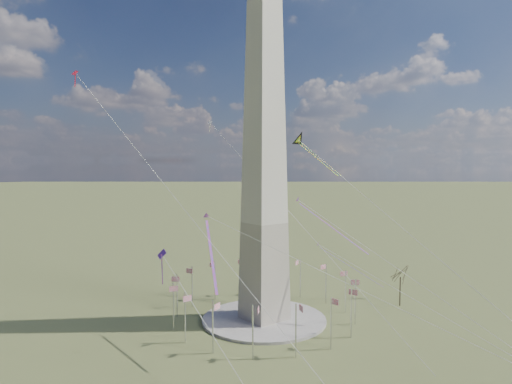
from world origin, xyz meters
TOP-DOWN VIEW (x-y plane):
  - ground at (0.00, 0.00)m, footprint 2000.00×2000.00m
  - plaza at (0.00, 0.00)m, footprint 36.00×36.00m
  - washington_monument at (0.00, 0.00)m, footprint 15.56×15.56m
  - flagpole_ring at (-0.00, -0.00)m, footprint 54.40×54.40m
  - tree_near at (42.87, -16.37)m, footprint 8.02×8.02m
  - kite_delta_black at (28.48, 14.69)m, footprint 8.27×18.74m
  - kite_diamond_purple at (-32.35, -0.29)m, footprint 1.87×2.92m
  - kite_streamer_left at (14.18, -8.75)m, footprint 9.39×21.24m
  - kite_streamer_mid at (-21.42, -4.64)m, footprint 11.48×21.28m
  - kite_streamer_right at (33.72, 0.68)m, footprint 18.60×15.27m
  - kite_small_red at (-40.67, 36.45)m, footprint 1.53×1.80m
  - kite_small_white at (13.19, 49.32)m, footprint 1.18×1.98m

SIDE VIEW (x-z plane):
  - ground at x=0.00m, z-range 0.00..0.00m
  - plaza at x=0.00m, z-range 0.00..0.80m
  - flagpole_ring at x=0.00m, z-range 0.77..13.77m
  - tree_near at x=42.87m, z-range 2.99..17.03m
  - kite_streamer_right at x=33.72m, z-range 5.45..21.08m
  - kite_diamond_purple at x=-32.35m, z-range 18.30..27.34m
  - kite_streamer_mid at x=-21.42m, z-range 18.59..34.45m
  - kite_streamer_left at x=14.18m, z-range 22.03..37.35m
  - washington_monument at x=0.00m, z-range -2.05..97.95m
  - kite_delta_black at x=28.48m, z-range 45.17..60.44m
  - kite_small_white at x=13.19m, z-range 58.44..63.11m
  - kite_small_red at x=-40.67m, z-range 68.86..73.69m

